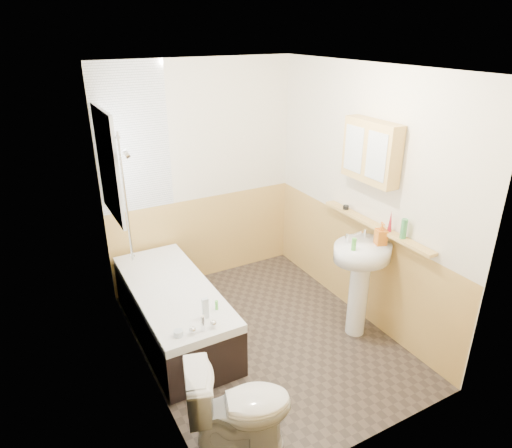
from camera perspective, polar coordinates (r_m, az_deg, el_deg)
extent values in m
plane|color=#302822|center=(4.58, 0.93, -13.99)|extent=(2.80, 2.80, 0.00)
plane|color=white|center=(3.64, 1.21, 19.00)|extent=(2.80, 2.80, 0.00)
cube|color=#F0E4C6|center=(5.13, -6.83, 5.98)|extent=(2.20, 0.02, 2.50)
cube|color=#F0E4C6|center=(2.94, 15.00, -8.93)|extent=(2.20, 0.02, 2.50)
cube|color=#F0E4C6|center=(3.57, -14.63, -2.83)|extent=(0.02, 2.80, 2.50)
cube|color=#F0E4C6|center=(4.56, 13.27, 3.19)|extent=(0.02, 2.80, 2.50)
cube|color=#DEB15B|center=(4.85, 12.26, -5.18)|extent=(0.01, 2.80, 1.00)
cube|color=#DEB15B|center=(3.41, 13.35, -19.48)|extent=(2.20, 0.01, 1.00)
cube|color=#DEB15B|center=(5.39, -6.36, -1.70)|extent=(2.20, 0.01, 1.00)
cube|color=white|center=(3.57, -14.29, -2.75)|extent=(0.01, 2.80, 2.50)
cube|color=white|center=(4.77, -15.20, 10.19)|extent=(0.75, 0.01, 1.50)
cube|color=white|center=(4.31, -17.95, 7.10)|extent=(0.03, 0.79, 0.99)
cube|color=white|center=(4.31, -17.80, 7.13)|extent=(0.01, 0.70, 0.90)
cube|color=white|center=(4.31, -17.79, 7.13)|extent=(0.01, 0.04, 0.90)
cube|color=black|center=(4.56, -10.22, -11.05)|extent=(0.70, 1.73, 0.46)
cube|color=white|center=(4.41, -10.47, -8.18)|extent=(0.70, 1.73, 0.08)
cube|color=white|center=(4.42, -10.46, -8.29)|extent=(0.56, 1.59, 0.04)
cylinder|color=silver|center=(3.75, -6.67, -12.25)|extent=(0.04, 0.04, 0.14)
sphere|color=silver|center=(3.74, -7.95, -12.98)|extent=(0.06, 0.06, 0.06)
sphere|color=silver|center=(3.79, -5.37, -12.26)|extent=(0.06, 0.06, 0.06)
cylinder|color=silver|center=(3.95, -16.01, 2.96)|extent=(0.02, 0.02, 1.14)
cylinder|color=silver|center=(4.15, -15.21, -3.79)|extent=(0.04, 0.04, 0.02)
cylinder|color=silver|center=(3.80, -16.89, 10.33)|extent=(0.04, 0.04, 0.02)
cylinder|color=silver|center=(3.84, -15.91, 8.39)|extent=(0.06, 0.08, 0.08)
imported|color=white|center=(3.41, -2.02, -21.95)|extent=(0.83, 0.61, 0.72)
cylinder|color=white|center=(4.54, 12.60, -9.01)|extent=(0.18, 0.18, 0.78)
ellipsoid|color=white|center=(4.29, 13.19, -3.40)|extent=(0.56, 0.45, 0.15)
cylinder|color=silver|center=(4.25, 11.28, -1.74)|extent=(0.03, 0.03, 0.08)
cylinder|color=silver|center=(4.38, 13.47, -1.14)|extent=(0.03, 0.03, 0.08)
cylinder|color=silver|center=(4.29, 12.62, -1.15)|extent=(0.02, 0.11, 0.09)
cube|color=#DEB15B|center=(4.40, 14.64, -0.19)|extent=(0.10, 1.38, 0.03)
cube|color=#DEB15B|center=(4.25, 14.22, 8.79)|extent=(0.15, 0.61, 0.55)
cube|color=silver|center=(4.09, 14.82, 8.17)|extent=(0.01, 0.24, 0.42)
cube|color=silver|center=(4.30, 12.13, 9.17)|extent=(0.01, 0.24, 0.42)
cylinder|color=#388447|center=(4.14, 17.99, -0.56)|extent=(0.06, 0.06, 0.18)
cone|color=maroon|center=(4.24, 16.45, 0.35)|extent=(0.04, 0.04, 0.20)
cylinder|color=black|center=(4.68, 11.17, 2.05)|extent=(0.07, 0.07, 0.04)
imported|color=orange|center=(4.28, 15.30, -1.85)|extent=(0.16, 0.23, 0.10)
cylinder|color=#59C647|center=(4.11, 12.14, -2.50)|extent=(0.05, 0.05, 0.11)
cube|color=silver|center=(3.87, -6.35, -10.46)|extent=(0.05, 0.03, 0.19)
cylinder|color=silver|center=(3.75, -9.67, -13.31)|extent=(0.08, 0.08, 0.05)
cylinder|color=#59C647|center=(4.00, -4.95, -10.07)|extent=(0.04, 0.04, 0.09)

